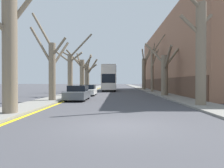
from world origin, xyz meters
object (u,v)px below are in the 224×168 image
(street_tree_left_4, at_px, (87,74))
(street_tree_right_1, at_px, (164,72))
(street_tree_left_0, at_px, (9,40))
(street_tree_right_2, at_px, (153,67))
(street_tree_left_3, at_px, (81,72))
(street_tree_left_1, at_px, (51,66))
(parked_car_0, at_px, (78,93))
(street_tree_right_3, at_px, (144,71))
(double_decker_bus, at_px, (110,77))
(parked_car_1, at_px, (88,90))
(street_tree_left_2, at_px, (71,71))
(street_tree_right_0, at_px, (200,48))

(street_tree_left_4, bearing_deg, street_tree_right_1, -54.30)
(street_tree_left_0, relative_size, street_tree_right_2, 0.92)
(street_tree_left_3, relative_size, street_tree_right_1, 1.00)
(street_tree_right_1, relative_size, street_tree_right_2, 0.74)
(street_tree_left_0, height_order, street_tree_left_1, street_tree_left_0)
(street_tree_left_3, height_order, street_tree_left_4, street_tree_left_4)
(parked_car_0, bearing_deg, street_tree_left_0, -101.99)
(street_tree_right_3, height_order, double_decker_bus, street_tree_right_3)
(street_tree_left_3, relative_size, double_decker_bus, 0.58)
(street_tree_left_3, xyz_separation_m, street_tree_right_2, (11.10, 1.30, 0.86))
(street_tree_left_1, xyz_separation_m, street_tree_left_4, (0.06, 21.94, 0.01))
(parked_car_0, xyz_separation_m, parked_car_1, (0.00, 6.61, -0.02))
(street_tree_left_2, bearing_deg, parked_car_1, 32.02)
(street_tree_left_2, xyz_separation_m, street_tree_right_0, (10.86, -10.25, 1.02))
(street_tree_left_0, xyz_separation_m, street_tree_right_0, (10.90, 3.93, 0.16))
(street_tree_left_2, xyz_separation_m, street_tree_left_4, (-0.15, 15.31, 0.15))
(street_tree_right_0, bearing_deg, street_tree_left_2, 136.65)
(parked_car_0, bearing_deg, street_tree_left_1, -150.51)
(street_tree_left_0, height_order, parked_car_1, street_tree_left_0)
(street_tree_right_2, bearing_deg, double_decker_bus, 141.44)
(parked_car_0, bearing_deg, street_tree_right_0, -27.78)
(double_decker_bus, bearing_deg, street_tree_right_2, -38.56)
(street_tree_left_4, xyz_separation_m, parked_car_0, (1.96, -20.79, -2.40))
(street_tree_left_2, height_order, street_tree_left_4, street_tree_left_2)
(double_decker_bus, bearing_deg, street_tree_left_1, -100.98)
(street_tree_right_0, xyz_separation_m, parked_car_1, (-9.05, 11.38, -3.29))
(street_tree_right_0, xyz_separation_m, double_decker_bus, (-6.88, 25.27, -1.37))
(street_tree_left_1, relative_size, street_tree_right_3, 0.87)
(street_tree_left_1, distance_m, street_tree_right_1, 12.89)
(street_tree_left_3, bearing_deg, street_tree_left_2, -88.94)
(street_tree_left_1, height_order, parked_car_0, street_tree_left_1)
(street_tree_left_4, bearing_deg, street_tree_left_0, -89.78)
(parked_car_1, bearing_deg, street_tree_right_1, -6.43)
(parked_car_0, bearing_deg, street_tree_right_1, 32.07)
(street_tree_left_2, xyz_separation_m, parked_car_0, (1.81, -5.48, -2.25))
(street_tree_left_0, relative_size, street_tree_left_1, 1.03)
(street_tree_left_2, bearing_deg, street_tree_right_3, 61.39)
(street_tree_left_4, bearing_deg, street_tree_left_2, -89.43)
(street_tree_right_1, distance_m, double_decker_bus, 16.37)
(street_tree_left_0, relative_size, parked_car_1, 2.01)
(street_tree_right_1, distance_m, street_tree_right_3, 19.88)
(street_tree_right_2, bearing_deg, street_tree_right_1, -91.21)
(street_tree_left_2, relative_size, street_tree_right_1, 1.13)
(street_tree_left_0, relative_size, street_tree_right_3, 0.89)
(street_tree_left_2, bearing_deg, double_decker_bus, 75.16)
(street_tree_left_3, height_order, street_tree_right_0, street_tree_right_0)
(street_tree_left_3, xyz_separation_m, parked_car_1, (1.96, -7.03, -2.48))
(street_tree_right_3, bearing_deg, street_tree_right_0, -90.07)
(street_tree_left_0, relative_size, street_tree_left_4, 1.21)
(street_tree_left_3, height_order, parked_car_0, street_tree_left_3)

